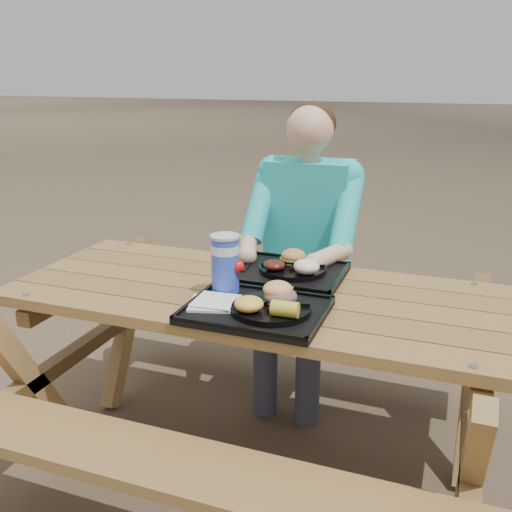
% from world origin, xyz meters
% --- Properties ---
extents(ground, '(60.00, 60.00, 0.00)m').
position_xyz_m(ground, '(0.00, 0.00, 0.00)').
color(ground, '#999999').
rests_on(ground, ground).
extents(picnic_table, '(1.80, 1.49, 0.75)m').
position_xyz_m(picnic_table, '(0.00, 0.00, 0.38)').
color(picnic_table, '#999999').
rests_on(picnic_table, ground).
extents(tray_near, '(0.45, 0.35, 0.02)m').
position_xyz_m(tray_near, '(0.08, -0.21, 0.76)').
color(tray_near, black).
rests_on(tray_near, picnic_table).
extents(tray_far, '(0.45, 0.35, 0.02)m').
position_xyz_m(tray_far, '(0.05, 0.18, 0.76)').
color(tray_far, black).
rests_on(tray_far, picnic_table).
extents(plate_near, '(0.26, 0.26, 0.02)m').
position_xyz_m(plate_near, '(0.13, -0.21, 0.78)').
color(plate_near, black).
rests_on(plate_near, tray_near).
extents(plate_far, '(0.26, 0.26, 0.02)m').
position_xyz_m(plate_far, '(0.08, 0.19, 0.78)').
color(plate_far, black).
rests_on(plate_far, tray_far).
extents(napkin_stack, '(0.18, 0.18, 0.02)m').
position_xyz_m(napkin_stack, '(-0.07, -0.23, 0.78)').
color(napkin_stack, silver).
rests_on(napkin_stack, tray_near).
extents(soda_cup, '(0.10, 0.10, 0.20)m').
position_xyz_m(soda_cup, '(-0.08, -0.10, 0.87)').
color(soda_cup, '#1836BA').
rests_on(soda_cup, tray_near).
extents(condiment_bbq, '(0.05, 0.05, 0.03)m').
position_xyz_m(condiment_bbq, '(0.09, -0.09, 0.79)').
color(condiment_bbq, black).
rests_on(condiment_bbq, tray_near).
extents(condiment_mustard, '(0.06, 0.06, 0.03)m').
position_xyz_m(condiment_mustard, '(0.14, -0.07, 0.79)').
color(condiment_mustard, yellow).
rests_on(condiment_mustard, tray_near).
extents(sandwich, '(0.10, 0.10, 0.11)m').
position_xyz_m(sandwich, '(0.15, -0.18, 0.84)').
color(sandwich, '#EF9A54').
rests_on(sandwich, plate_near).
extents(mac_cheese, '(0.09, 0.09, 0.05)m').
position_xyz_m(mac_cheese, '(0.08, -0.28, 0.81)').
color(mac_cheese, yellow).
rests_on(mac_cheese, plate_near).
extents(corn_cob, '(0.09, 0.09, 0.05)m').
position_xyz_m(corn_cob, '(0.20, -0.28, 0.81)').
color(corn_cob, gold).
rests_on(corn_cob, plate_near).
extents(cutlery_far, '(0.04, 0.14, 0.01)m').
position_xyz_m(cutlery_far, '(-0.11, 0.18, 0.77)').
color(cutlery_far, black).
rests_on(cutlery_far, tray_far).
extents(burger, '(0.10, 0.10, 0.09)m').
position_xyz_m(burger, '(0.07, 0.23, 0.83)').
color(burger, '#C57C45').
rests_on(burger, plate_far).
extents(baked_beans, '(0.08, 0.08, 0.04)m').
position_xyz_m(baked_beans, '(0.03, 0.12, 0.81)').
color(baked_beans, '#4D160F').
rests_on(baked_beans, plate_far).
extents(potato_salad, '(0.10, 0.10, 0.05)m').
position_xyz_m(potato_salad, '(0.15, 0.13, 0.82)').
color(potato_salad, white).
rests_on(potato_salad, plate_far).
extents(diner, '(0.48, 0.84, 1.28)m').
position_xyz_m(diner, '(0.01, 0.66, 0.64)').
color(diner, teal).
rests_on(diner, ground).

